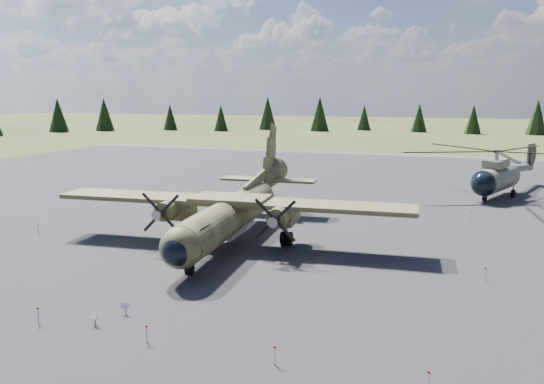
% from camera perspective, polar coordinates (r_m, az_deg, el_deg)
% --- Properties ---
extents(ground, '(500.00, 500.00, 0.00)m').
position_cam_1_polar(ground, '(37.07, -4.65, -6.67)').
color(ground, brown).
rests_on(ground, ground).
extents(apron, '(120.00, 120.00, 0.04)m').
position_cam_1_polar(apron, '(46.06, 0.40, -3.27)').
color(apron, '#59585D').
rests_on(apron, ground).
extents(transport_plane, '(26.90, 24.37, 8.85)m').
position_cam_1_polar(transport_plane, '(40.06, -4.04, -1.62)').
color(transport_plane, '#394022').
rests_on(transport_plane, ground).
extents(helicopter_near, '(26.26, 26.26, 5.15)m').
position_cam_1_polar(helicopter_near, '(61.68, 23.12, 2.81)').
color(helicopter_near, gray).
rests_on(helicopter_near, ground).
extents(info_placard_left, '(0.44, 0.27, 0.65)m').
position_cam_1_polar(info_placard_left, '(27.26, -18.58, -12.62)').
color(info_placard_left, gray).
rests_on(info_placard_left, ground).
extents(info_placard_right, '(0.41, 0.22, 0.61)m').
position_cam_1_polar(info_placard_right, '(28.08, -15.53, -11.82)').
color(info_placard_right, gray).
rests_on(info_placard_right, ground).
extents(barrier_fence, '(33.12, 29.62, 0.85)m').
position_cam_1_polar(barrier_fence, '(37.04, -5.37, -5.88)').
color(barrier_fence, white).
rests_on(barrier_fence, ground).
extents(treeline, '(289.95, 284.69, 10.99)m').
position_cam_1_polar(treeline, '(33.67, -11.90, -0.04)').
color(treeline, black).
rests_on(treeline, ground).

